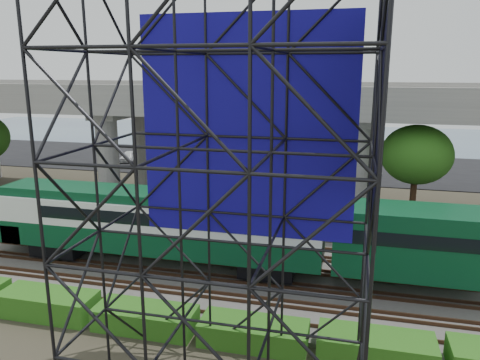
# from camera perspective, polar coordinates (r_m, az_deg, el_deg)

# --- Properties ---
(ground) EXTENTS (140.00, 140.00, 0.00)m
(ground) POSITION_cam_1_polar(r_m,az_deg,el_deg) (26.45, -9.38, -12.46)
(ground) COLOR #474233
(ground) RESTS_ON ground
(ballast_bed) EXTENTS (90.00, 12.00, 0.20)m
(ballast_bed) POSITION_cam_1_polar(r_m,az_deg,el_deg) (28.07, -7.77, -10.58)
(ballast_bed) COLOR slate
(ballast_bed) RESTS_ON ground
(service_road) EXTENTS (90.00, 5.00, 0.08)m
(service_road) POSITION_cam_1_polar(r_m,az_deg,el_deg) (35.58, -2.74, -5.31)
(service_road) COLOR black
(service_road) RESTS_ON ground
(parking_lot) EXTENTS (90.00, 18.00, 0.08)m
(parking_lot) POSITION_cam_1_polar(r_m,az_deg,el_deg) (57.74, 3.92, 2.02)
(parking_lot) COLOR black
(parking_lot) RESTS_ON ground
(harbor_water) EXTENTS (140.00, 40.00, 0.03)m
(harbor_water) POSITION_cam_1_polar(r_m,az_deg,el_deg) (79.19, 6.71, 5.06)
(harbor_water) COLOR #445670
(harbor_water) RESTS_ON ground
(rail_tracks) EXTENTS (90.00, 9.52, 0.16)m
(rail_tracks) POSITION_cam_1_polar(r_m,az_deg,el_deg) (28.00, -7.78, -10.24)
(rail_tracks) COLOR #472D1E
(rail_tracks) RESTS_ON ballast_bed
(commuter_train) EXTENTS (29.30, 3.06, 4.30)m
(commuter_train) POSITION_cam_1_polar(r_m,az_deg,el_deg) (26.71, -5.85, -5.39)
(commuter_train) COLOR black
(commuter_train) RESTS_ON rail_tracks
(overpass) EXTENTS (80.00, 12.00, 12.40)m
(overpass) POSITION_cam_1_polar(r_m,az_deg,el_deg) (39.13, -0.63, 8.68)
(overpass) COLOR #9E9B93
(overpass) RESTS_ON ground
(scaffold_tower) EXTENTS (9.36, 6.36, 15.00)m
(scaffold_tower) POSITION_cam_1_polar(r_m,az_deg,el_deg) (14.87, -1.89, -2.19)
(scaffold_tower) COLOR black
(scaffold_tower) RESTS_ON ground
(hedge_strip) EXTENTS (34.60, 1.80, 1.20)m
(hedge_strip) POSITION_cam_1_polar(r_m,az_deg,el_deg) (22.36, -11.45, -16.08)
(hedge_strip) COLOR #275F15
(hedge_strip) RESTS_ON ground
(trees) EXTENTS (40.94, 16.94, 7.69)m
(trees) POSITION_cam_1_polar(r_m,az_deg,el_deg) (40.98, -6.84, 5.09)
(trees) COLOR #382314
(trees) RESTS_ON ground
(suv) EXTENTS (5.91, 3.43, 1.55)m
(suv) POSITION_cam_1_polar(r_m,az_deg,el_deg) (42.83, -24.71, -2.16)
(suv) COLOR black
(suv) RESTS_ON service_road
(parked_cars) EXTENTS (38.29, 9.39, 1.31)m
(parked_cars) POSITION_cam_1_polar(r_m,az_deg,el_deg) (57.16, 3.57, 2.55)
(parked_cars) COLOR white
(parked_cars) RESTS_ON parking_lot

